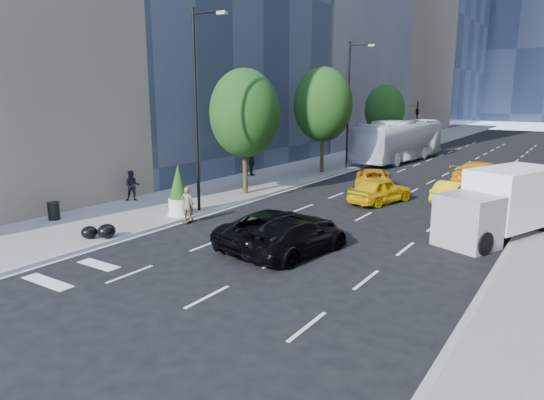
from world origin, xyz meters
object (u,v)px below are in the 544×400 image
Objects in this scene: trash_can at (54,211)px; planter_shrub at (179,191)px; city_bus at (399,141)px; box_truck at (501,204)px; black_sedan_lincoln at (279,229)px; black_sedan_mercedes at (297,237)px; skateboarder at (188,206)px.

trash_can is 0.32× the size of planter_shrub.
city_bus is 25.07m from box_truck.
box_truck is 20.48m from trash_can.
city_bus is 2.06× the size of box_truck.
black_sedan_lincoln reaches higher than black_sedan_mercedes.
city_bus is at bearing -69.35° from black_sedan_lincoln.
city_bus is at bearing 140.92° from box_truck.
black_sedan_mercedes is 29.38m from city_bus.
skateboarder is 6.47m from trash_can.
black_sedan_mercedes is 12.43m from trash_can.
planter_shrub reaches higher than skateboarder.
black_sedan_lincoln is 0.41× the size of city_bus.
black_sedan_mercedes is at bearing -109.95° from box_truck.
box_truck is (6.10, 6.78, 0.79)m from black_sedan_mercedes.
city_bus is 5.26× the size of planter_shrub.
city_bus reaches higher than black_sedan_lincoln.
box_truck is (7.14, 6.41, 0.73)m from black_sedan_lincoln.
black_sedan_mercedes is at bearing 170.96° from black_sedan_lincoln.
black_sedan_lincoln is 0.85× the size of box_truck.
box_truck is 2.55× the size of planter_shrub.
planter_shrub is (-7.80, 1.66, 0.66)m from black_sedan_mercedes.
planter_shrub is at bearing -3.56° from black_sedan_mercedes.
skateboarder is at bearing -25.05° from planter_shrub.
trash_can is (-6.20, -31.09, -1.33)m from city_bus.
city_bus is at bearing -110.31° from skateboarder.
skateboarder is 0.12× the size of city_bus.
black_sedan_mercedes is 1.90× the size of planter_shrub.
black_sedan_lincoln is (5.77, -0.83, -0.05)m from skateboarder.
planter_shrub reaches higher than trash_can.
trash_can is at bearing 24.43° from black_sedan_lincoln.
black_sedan_lincoln is at bearing -75.30° from city_bus.
planter_shrub is at bearing 42.41° from trash_can.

